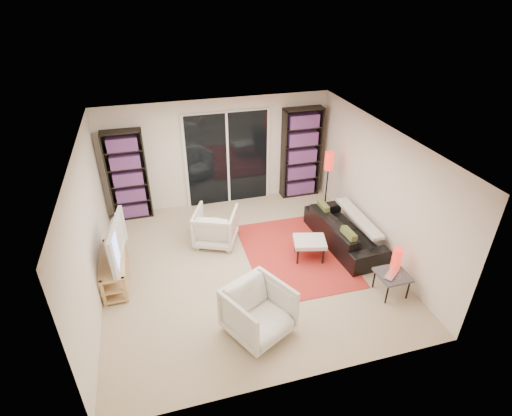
% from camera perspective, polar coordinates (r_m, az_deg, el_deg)
% --- Properties ---
extents(floor, '(5.00, 5.00, 0.00)m').
position_cam_1_polar(floor, '(7.37, -1.25, -8.13)').
color(floor, beige).
rests_on(floor, ground).
extents(wall_back, '(5.00, 0.02, 2.40)m').
position_cam_1_polar(wall_back, '(8.89, -5.44, 7.83)').
color(wall_back, silver).
rests_on(wall_back, ground).
extents(wall_front, '(5.00, 0.02, 2.40)m').
position_cam_1_polar(wall_front, '(4.80, 6.36, -14.79)').
color(wall_front, silver).
rests_on(wall_front, ground).
extents(wall_left, '(0.02, 5.00, 2.40)m').
position_cam_1_polar(wall_left, '(6.64, -22.79, -3.02)').
color(wall_left, silver).
rests_on(wall_left, ground).
extents(wall_right, '(0.02, 5.00, 2.40)m').
position_cam_1_polar(wall_right, '(7.62, 17.17, 2.51)').
color(wall_right, silver).
rests_on(wall_right, ground).
extents(ceiling, '(5.00, 5.00, 0.02)m').
position_cam_1_polar(ceiling, '(6.17, -1.50, 9.58)').
color(ceiling, white).
rests_on(ceiling, wall_back).
extents(sliding_door, '(1.92, 0.08, 2.16)m').
position_cam_1_polar(sliding_door, '(8.95, -4.08, 7.00)').
color(sliding_door, white).
rests_on(sliding_door, ground).
extents(bookshelf_left, '(0.80, 0.30, 1.95)m').
position_cam_1_polar(bookshelf_left, '(8.73, -17.84, 4.39)').
color(bookshelf_left, black).
rests_on(bookshelf_left, ground).
extents(bookshelf_right, '(0.90, 0.30, 2.10)m').
position_cam_1_polar(bookshelf_right, '(9.29, 6.49, 7.79)').
color(bookshelf_right, black).
rests_on(bookshelf_right, ground).
extents(tv_stand, '(0.39, 1.23, 0.50)m').
position_cam_1_polar(tv_stand, '(7.27, -19.48, -8.21)').
color(tv_stand, '#DCA97D').
rests_on(tv_stand, floor).
extents(tv, '(0.31, 1.17, 0.67)m').
position_cam_1_polar(tv, '(6.94, -20.12, -4.48)').
color(tv, black).
rests_on(tv, tv_stand).
extents(rug, '(1.85, 2.48, 0.01)m').
position_cam_1_polar(rug, '(7.67, 5.64, -6.52)').
color(rug, red).
rests_on(rug, floor).
extents(sofa, '(0.92, 2.01, 0.57)m').
position_cam_1_polar(sofa, '(7.94, 12.47, -3.28)').
color(sofa, black).
rests_on(sofa, floor).
extents(armchair_back, '(1.03, 1.04, 0.72)m').
position_cam_1_polar(armchair_back, '(7.80, -5.76, -2.63)').
color(armchair_back, silver).
rests_on(armchair_back, floor).
extents(armchair_front, '(1.14, 1.15, 0.78)m').
position_cam_1_polar(armchair_front, '(5.94, 0.37, -14.56)').
color(armchair_front, silver).
rests_on(armchair_front, floor).
extents(ottoman, '(0.68, 0.60, 0.40)m').
position_cam_1_polar(ottoman, '(7.41, 7.67, -4.88)').
color(ottoman, silver).
rests_on(ottoman, floor).
extents(side_table, '(0.49, 0.49, 0.40)m').
position_cam_1_polar(side_table, '(6.94, 18.93, -9.18)').
color(side_table, '#454449').
rests_on(side_table, floor).
extents(laptop, '(0.40, 0.37, 0.03)m').
position_cam_1_polar(laptop, '(6.87, 19.13, -9.11)').
color(laptop, silver).
rests_on(laptop, side_table).
extents(table_lamp, '(0.16, 0.16, 0.36)m').
position_cam_1_polar(table_lamp, '(6.96, 19.46, -6.81)').
color(table_lamp, red).
rests_on(table_lamp, side_table).
extents(floor_lamp, '(0.22, 0.22, 1.44)m').
position_cam_1_polar(floor_lamp, '(8.55, 10.32, 5.77)').
color(floor_lamp, black).
rests_on(floor_lamp, floor).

